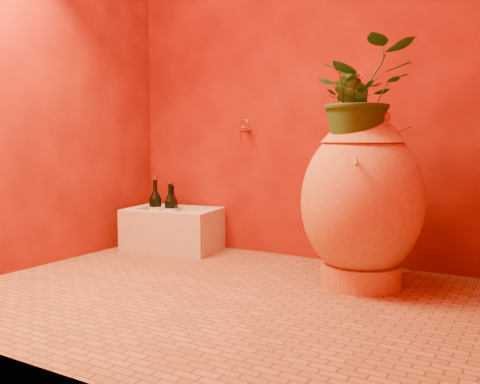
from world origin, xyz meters
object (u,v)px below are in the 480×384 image
Objects in this scene: amphora at (362,201)px; wall_tap at (244,130)px; wine_bottle_b at (173,210)px; wine_bottle_c at (155,209)px; stone_basin at (173,230)px; wine_bottle_a at (170,210)px.

amphora is 6.07× the size of wall_tap.
amphora is at bearing -10.71° from wine_bottle_b.
wall_tap reaches higher than wine_bottle_c.
amphora is at bearing -9.01° from stone_basin.
wall_tap is (0.57, 0.23, 0.54)m from wine_bottle_c.
amphora is at bearing -22.93° from wall_tap.
wine_bottle_b is at bearing 107.36° from wine_bottle_a.
wine_bottle_a is 0.91× the size of wine_bottle_c.
stone_basin is 1.90× the size of wine_bottle_c.
wine_bottle_c is (-1.50, 0.16, -0.16)m from amphora.
stone_basin is 0.14m from wine_bottle_a.
wine_bottle_a is at bearing 39.71° from wine_bottle_c.
wall_tap reaches higher than wine_bottle_a.
wine_bottle_c is at bearing -150.11° from stone_basin.
amphora reaches higher than wine_bottle_b.
amphora is 1.48m from wine_bottle_b.
wine_bottle_c reaches higher than wine_bottle_a.
wine_bottle_c is at bearing -140.29° from wine_bottle_a.
wine_bottle_b is (-0.04, 0.05, 0.13)m from stone_basin.
stone_basin is at bearing 170.99° from amphora.
wine_bottle_a is at bearing 170.93° from amphora.
wine_bottle_b is at bearing 59.79° from wine_bottle_c.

